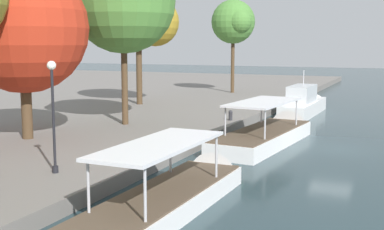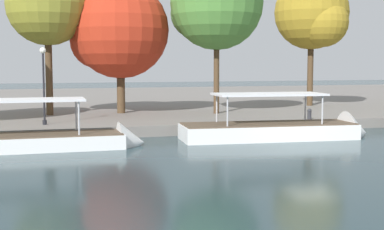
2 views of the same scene
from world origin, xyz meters
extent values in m
plane|color=#23383D|center=(0.00, 0.00, 0.00)|extent=(220.00, 220.00, 0.00)
cube|color=white|center=(-14.77, 4.01, 0.18)|extent=(10.66, 2.82, 1.17)
cone|color=white|center=(-8.96, 3.90, 0.18)|extent=(1.45, 2.38, 2.36)
cube|color=brown|center=(-14.77, 4.01, 0.80)|extent=(10.45, 2.69, 0.08)
cylinder|color=#B2B2B7|center=(-11.83, 5.00, 1.71)|extent=(0.10, 0.10, 1.73)
cylinder|color=#B2B2B7|center=(-11.87, 2.91, 1.71)|extent=(0.10, 0.10, 1.73)
cylinder|color=#B2B2B7|center=(-17.67, 5.12, 1.71)|extent=(0.10, 0.10, 1.73)
cylinder|color=#B2B2B7|center=(-17.71, 3.02, 1.71)|extent=(0.10, 0.10, 1.73)
cube|color=silver|center=(-14.77, 4.01, 2.63)|extent=(6.63, 2.54, 0.12)
cube|color=white|center=(-0.62, 4.09, 0.23)|extent=(10.73, 4.00, 1.33)
cone|color=white|center=(5.10, 3.56, 0.23)|extent=(1.65, 2.85, 2.73)
cube|color=brown|center=(-0.62, 4.09, 0.94)|extent=(10.51, 3.83, 0.08)
cylinder|color=#B2B2B7|center=(2.37, 5.03, 1.81)|extent=(0.10, 0.10, 1.67)
cylinder|color=#B2B2B7|center=(2.14, 2.61, 1.81)|extent=(0.10, 0.10, 1.67)
cylinder|color=#B2B2B7|center=(-3.38, 5.57, 1.81)|extent=(0.10, 0.10, 1.67)
cylinder|color=#B2B2B7|center=(-3.60, 3.15, 1.81)|extent=(0.10, 0.10, 1.67)
cube|color=silver|center=(-0.62, 4.09, 2.70)|extent=(6.74, 3.39, 0.12)
cube|color=white|center=(14.32, 4.55, 0.39)|extent=(9.85, 2.42, 1.57)
cone|color=white|center=(19.63, 4.45, 0.39)|extent=(1.24, 2.15, 2.13)
cube|color=silver|center=(13.59, 4.56, 1.92)|extent=(4.45, 1.87, 1.50)
cube|color=black|center=(15.31, 4.53, 2.00)|extent=(1.21, 1.70, 0.90)
cylinder|color=silver|center=(14.08, 4.55, 3.33)|extent=(0.08, 0.08, 1.33)
cylinder|color=#2D2D33|center=(4.30, 7.90, 0.94)|extent=(0.28, 0.28, 0.52)
sphere|color=#2D2D33|center=(4.30, 7.90, 1.28)|extent=(0.31, 0.31, 0.31)
cylinder|color=black|center=(-13.40, 9.82, 2.93)|extent=(0.12, 0.12, 4.49)
sphere|color=white|center=(-13.40, 9.82, 5.35)|extent=(0.39, 0.39, 0.39)
cylinder|color=black|center=(-13.40, 9.82, 0.83)|extent=(0.26, 0.26, 0.30)
cylinder|color=#4C3823|center=(-7.40, 16.55, 2.50)|extent=(0.63, 0.63, 3.65)
sphere|color=#B22D19|center=(-7.40, 16.55, 7.15)|extent=(7.54, 7.54, 7.54)
sphere|color=#B22D19|center=(-7.76, 15.78, 7.54)|extent=(5.16, 5.16, 5.16)
cylinder|color=#4C3823|center=(-0.36, 14.06, 3.58)|extent=(0.43, 0.43, 5.79)
sphere|color=#4C8438|center=(-0.36, 14.06, 9.15)|extent=(7.14, 7.14, 7.14)
sphere|color=#4C8438|center=(-1.47, 15.76, 8.51)|extent=(4.07, 4.07, 4.07)
cylinder|color=#4C3823|center=(10.64, 19.07, 3.69)|extent=(0.54, 0.54, 6.02)
sphere|color=olive|center=(10.64, 19.07, 9.23)|extent=(6.76, 6.76, 6.76)
sphere|color=olive|center=(11.00, 17.56, 8.23)|extent=(4.41, 4.41, 4.41)
sphere|color=olive|center=(11.87, 19.52, 9.94)|extent=(4.22, 4.22, 4.22)
cylinder|color=#4C3823|center=(24.97, 14.85, 3.78)|extent=(0.41, 0.41, 6.20)
sphere|color=#4C8438|center=(24.97, 14.85, 8.74)|extent=(4.96, 4.96, 4.96)
sphere|color=#4C8438|center=(23.88, 13.74, 8.73)|extent=(2.78, 2.78, 2.78)
sphere|color=#4C8438|center=(24.83, 13.77, 9.12)|extent=(2.59, 2.59, 2.59)
camera|label=1|loc=(-31.00, -4.29, 6.25)|focal=47.95mm
camera|label=2|loc=(-14.31, -24.85, 4.45)|focal=49.81mm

